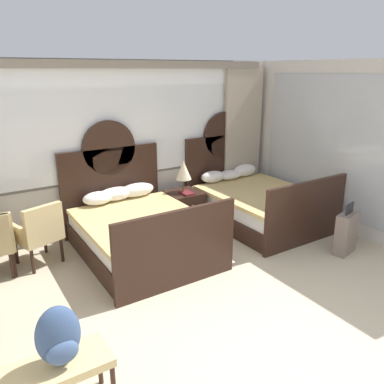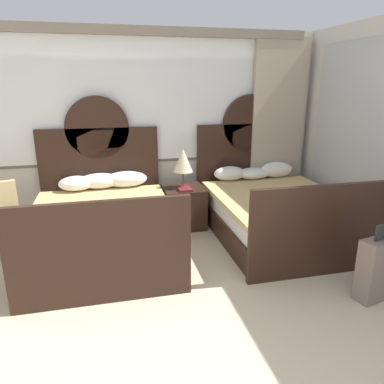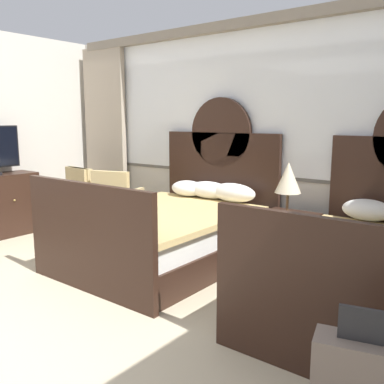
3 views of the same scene
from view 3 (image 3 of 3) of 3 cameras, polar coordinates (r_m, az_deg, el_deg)
wall_back_window at (r=5.18m, az=6.90°, el=8.75°), size 5.84×0.22×2.70m
bed_near_window at (r=4.65m, az=-3.01°, el=-4.93°), size 1.64×2.15×1.81m
nightstand_between_beds at (r=4.55m, az=12.64°, el=-6.48°), size 0.55×0.58×0.57m
table_lamp_on_nightstand at (r=4.41m, az=12.89°, el=1.82°), size 0.27×0.27×0.55m
book_on_nightstand at (r=4.38m, az=12.03°, el=-3.02°), size 0.18×0.26×0.03m
armchair_by_window_left at (r=5.76m, az=-10.16°, el=-0.84°), size 0.67×0.67×0.88m
armchair_by_window_centre at (r=6.19m, az=-13.79°, el=-0.22°), size 0.55×0.55×0.88m
armchair_by_window_right at (r=6.20m, az=-13.83°, el=-0.21°), size 0.61×0.61×0.88m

